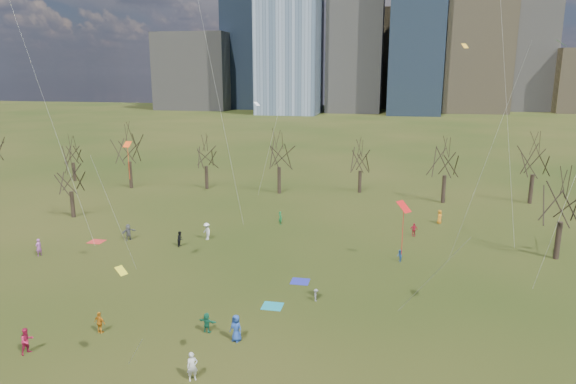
% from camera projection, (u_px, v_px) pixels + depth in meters
% --- Properties ---
extents(ground, '(500.00, 500.00, 0.00)m').
position_uv_depth(ground, '(257.00, 317.00, 38.84)').
color(ground, black).
rests_on(ground, ground).
extents(downtown_skyline, '(212.50, 78.00, 118.00)m').
position_uv_depth(downtown_skyline, '(369.00, 24.00, 231.36)').
color(downtown_skyline, slate).
rests_on(downtown_skyline, ground).
extents(bare_tree_row, '(113.04, 29.80, 9.50)m').
position_uv_depth(bare_tree_row, '(322.00, 158.00, 72.97)').
color(bare_tree_row, black).
rests_on(bare_tree_row, ground).
extents(blanket_teal, '(1.60, 1.50, 0.03)m').
position_uv_depth(blanket_teal, '(272.00, 306.00, 40.68)').
color(blanket_teal, teal).
rests_on(blanket_teal, ground).
extents(blanket_navy, '(1.60, 1.50, 0.03)m').
position_uv_depth(blanket_navy, '(300.00, 281.00, 45.45)').
color(blanket_navy, '#232AA6').
rests_on(blanket_navy, ground).
extents(blanket_crimson, '(1.60, 1.50, 0.03)m').
position_uv_depth(blanket_crimson, '(97.00, 242.00, 56.09)').
color(blanket_crimson, red).
rests_on(blanket_crimson, ground).
extents(person_0, '(1.09, 0.89, 1.92)m').
position_uv_depth(person_0, '(236.00, 328.00, 35.26)').
color(person_0, '#224495').
rests_on(person_0, ground).
extents(person_1, '(0.79, 0.72, 1.82)m').
position_uv_depth(person_1, '(192.00, 366.00, 30.77)').
color(person_1, silver).
rests_on(person_1, ground).
extents(person_2, '(0.96, 1.07, 1.80)m').
position_uv_depth(person_2, '(27.00, 341.00, 33.70)').
color(person_2, '#B81A41').
rests_on(person_2, ground).
extents(person_3, '(0.43, 0.69, 1.03)m').
position_uv_depth(person_3, '(316.00, 295.00, 41.53)').
color(person_3, slate).
rests_on(person_3, ground).
extents(person_4, '(1.00, 0.59, 1.60)m').
position_uv_depth(person_4, '(100.00, 323.00, 36.37)').
color(person_4, orange).
rests_on(person_4, ground).
extents(person_5, '(1.42, 0.65, 1.48)m').
position_uv_depth(person_5, '(207.00, 323.00, 36.50)').
color(person_5, '#186D4B').
rests_on(person_5, ground).
extents(person_7, '(0.57, 0.74, 1.79)m').
position_uv_depth(person_7, '(39.00, 247.00, 51.64)').
color(person_7, '#A452A3').
rests_on(person_7, ground).
extents(person_8, '(0.54, 0.65, 1.21)m').
position_uv_depth(person_8, '(400.00, 256.00, 50.07)').
color(person_8, '#2552A0').
rests_on(person_8, ground).
extents(person_9, '(1.39, 1.36, 1.91)m').
position_uv_depth(person_9, '(207.00, 231.00, 56.65)').
color(person_9, silver).
rests_on(person_9, ground).
extents(person_10, '(0.97, 0.63, 1.53)m').
position_uv_depth(person_10, '(414.00, 230.00, 57.83)').
color(person_10, red).
rests_on(person_10, ground).
extents(person_11, '(1.42, 1.69, 1.83)m').
position_uv_depth(person_11, '(128.00, 232.00, 56.46)').
color(person_11, '#5A5A5E').
rests_on(person_11, ground).
extents(person_12, '(0.85, 0.98, 1.70)m').
position_uv_depth(person_12, '(440.00, 217.00, 62.67)').
color(person_12, orange).
rests_on(person_12, ground).
extents(person_13, '(0.67, 0.70, 1.61)m').
position_uv_depth(person_13, '(280.00, 218.00, 62.34)').
color(person_13, '#1A7638').
rests_on(person_13, ground).
extents(person_14, '(0.65, 0.83, 1.66)m').
position_uv_depth(person_14, '(180.00, 239.00, 54.46)').
color(person_14, black).
rests_on(person_14, ground).
extents(kites_airborne, '(58.38, 50.01, 32.58)m').
position_uv_depth(kites_airborne, '(293.00, 138.00, 43.68)').
color(kites_airborne, '#FF4F15').
rests_on(kites_airborne, ground).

